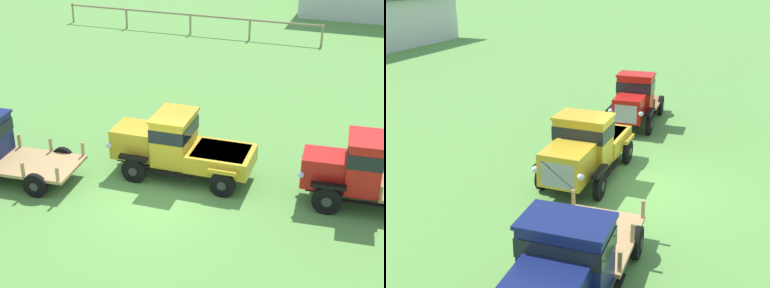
{
  "view_description": "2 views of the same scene",
  "coord_description": "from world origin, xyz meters",
  "views": [
    {
      "loc": [
        6.17,
        -13.98,
        9.43
      ],
      "look_at": [
        0.39,
        2.37,
        1.0
      ],
      "focal_mm": 55.0,
      "sensor_mm": 36.0,
      "label": 1
    },
    {
      "loc": [
        -13.03,
        -3.31,
        6.49
      ],
      "look_at": [
        0.39,
        2.37,
        1.0
      ],
      "focal_mm": 45.0,
      "sensor_mm": 36.0,
      "label": 2
    }
  ],
  "objects": [
    {
      "name": "vintage_truck_second_in_line",
      "position": [
        0.05,
        1.99,
        1.09
      ],
      "size": [
        4.74,
        2.14,
        2.15
      ],
      "color": "black",
      "rests_on": "ground"
    },
    {
      "name": "vintage_truck_foreground_near",
      "position": [
        -6.04,
        -0.05,
        1.06
      ],
      "size": [
        5.36,
        2.38,
        2.02
      ],
      "color": "black",
      "rests_on": "ground"
    },
    {
      "name": "ground_plane",
      "position": [
        0.0,
        0.0,
        0.0
      ],
      "size": [
        240.0,
        240.0,
        0.0
      ],
      "primitive_type": "plane",
      "color": "#5B9342"
    },
    {
      "name": "vintage_truck_midrow_center",
      "position": [
        5.75,
        2.07,
        1.14
      ],
      "size": [
        4.65,
        2.1,
        2.24
      ],
      "color": "black",
      "rests_on": "ground"
    }
  ]
}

